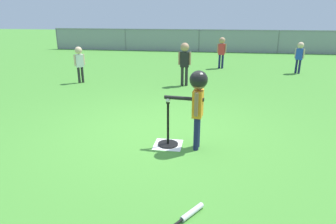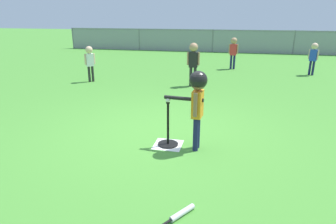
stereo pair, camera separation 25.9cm
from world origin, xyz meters
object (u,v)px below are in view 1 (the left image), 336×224
fielder_deep_center (222,49)px  spare_bat_silver (188,215)px  batter_child (198,94)px  fielder_near_left (79,60)px  batting_tee (168,138)px  fielder_deep_left (185,58)px  fielder_deep_right (300,53)px  baseball_on_tee (168,100)px

fielder_deep_center → spare_bat_silver: (-0.42, -8.72, -0.70)m
batter_child → fielder_near_left: bearing=132.8°
batting_tee → fielder_deep_center: 7.09m
batter_child → fielder_deep_left: bearing=98.5°
spare_bat_silver → fielder_near_left: bearing=123.3°
fielder_deep_center → fielder_deep_right: bearing=-12.9°
batting_tee → batter_child: 0.87m
batting_tee → fielder_deep_right: (3.47, 6.42, 0.56)m
batter_child → spare_bat_silver: (0.03, -1.67, -0.83)m
fielder_near_left → spare_bat_silver: size_ratio=1.81×
batting_tee → batter_child: size_ratio=0.58×
batting_tee → fielder_deep_left: (-0.17, 4.03, 0.66)m
batting_tee → baseball_on_tee: bearing=0.0°
batting_tee → fielder_deep_center: bearing=82.7°
batter_child → batting_tee: bearing=174.1°
fielder_deep_left → fielder_deep_right: bearing=33.2°
batting_tee → fielder_deep_right: bearing=61.6°
baseball_on_tee → batting_tee: bearing=0.0°
baseball_on_tee → fielder_deep_left: (-0.17, 4.03, 0.03)m
fielder_deep_right → fielder_near_left: (-6.70, -2.49, 0.00)m
batter_child → spare_bat_silver: size_ratio=2.08×
batter_child → spare_bat_silver: bearing=-89.0°
baseball_on_tee → spare_bat_silver: 1.91m
batter_child → fielder_deep_center: batter_child is taller
fielder_deep_right → spare_bat_silver: (-3.00, -8.13, -0.65)m
baseball_on_tee → fielder_deep_right: fielder_deep_right is taller
fielder_deep_center → spare_bat_silver: 8.75m
baseball_on_tee → fielder_deep_right: 7.29m
fielder_deep_center → spare_bat_silver: fielder_deep_center is taller
fielder_deep_left → fielder_near_left: size_ratio=1.14×
baseball_on_tee → fielder_deep_left: bearing=92.4°
spare_bat_silver → baseball_on_tee: bearing=105.5°
fielder_deep_left → spare_bat_silver: fielder_deep_left is taller
fielder_deep_right → fielder_near_left: 7.15m
batting_tee → spare_bat_silver: size_ratio=1.21×
baseball_on_tee → fielder_near_left: (-3.23, 3.93, -0.06)m
fielder_near_left → spare_bat_silver: fielder_near_left is taller
spare_bat_silver → fielder_deep_right: bearing=69.8°
fielder_deep_center → fielder_deep_right: fielder_deep_center is taller
baseball_on_tee → spare_bat_silver: bearing=-74.5°
fielder_deep_left → batter_child: bearing=-81.5°
fielder_deep_center → spare_bat_silver: size_ratio=1.95×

